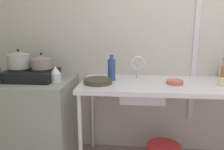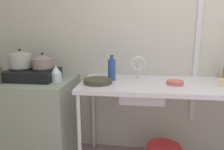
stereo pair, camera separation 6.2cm
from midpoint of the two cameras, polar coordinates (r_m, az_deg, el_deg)
name	(u,v)px [view 1 (the left image)]	position (r m, az deg, el deg)	size (l,w,h in m)	color
wall_back	(198,39)	(2.48, 21.28, 9.04)	(5.41, 0.10, 2.55)	#B9B3A8
wall_metal_strip	(197,26)	(2.42, 21.04, 12.03)	(0.05, 0.01, 2.04)	silver
counter_concrete	(29,120)	(2.46, -21.91, -11.18)	(0.93, 0.68, 0.88)	gray
counter_sink	(172,89)	(2.11, 14.87, -3.57)	(1.74, 0.68, 0.88)	silver
stove	(31,75)	(2.29, -21.43, 0.12)	(0.49, 0.38, 0.12)	black
pot_on_left_burner	(19,60)	(2.32, -24.29, 3.72)	(0.23, 0.23, 0.19)	#969893
pot_on_right_burner	(42,62)	(2.22, -18.99, 3.38)	(0.20, 0.20, 0.16)	gray
percolator	(56,74)	(2.12, -15.60, 0.17)	(0.10, 0.10, 0.15)	silver
sink_basin	(142,91)	(2.08, 7.04, -4.30)	(0.41, 0.32, 0.17)	silver
faucet	(138,64)	(2.16, 6.05, 2.83)	(0.14, 0.08, 0.24)	silver
frying_pan	(98,81)	(2.01, -4.63, -1.65)	(0.27, 0.27, 0.04)	#3C3929
cup_by_rack	(223,82)	(2.14, 26.65, -1.72)	(0.08, 0.08, 0.07)	beige
small_bowl_on_drainboard	(175,82)	(2.06, 15.54, -1.83)	(0.15, 0.15, 0.04)	#C45A49
bottle_by_sink	(112,69)	(2.11, -0.96, 1.52)	(0.08, 0.08, 0.25)	navy
utensil_jar	(223,72)	(2.50, 26.94, 0.68)	(0.07, 0.07, 0.23)	#9E6F3D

